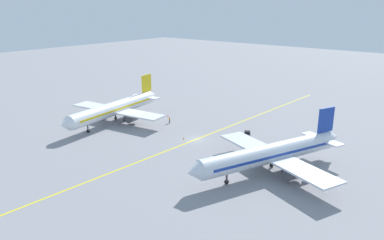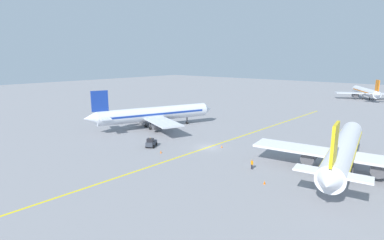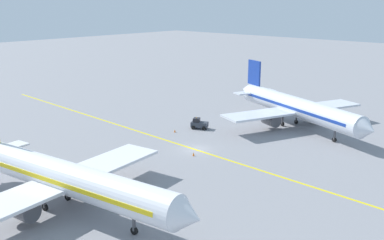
% 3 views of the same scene
% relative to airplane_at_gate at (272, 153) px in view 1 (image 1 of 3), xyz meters
% --- Properties ---
extents(ground_plane, '(400.00, 400.00, 0.00)m').
position_rel_airplane_at_gate_xyz_m(ground_plane, '(21.84, -4.78, -3.71)').
color(ground_plane, gray).
extents(apron_yellow_centreline, '(5.49, 119.91, 0.01)m').
position_rel_airplane_at_gate_xyz_m(apron_yellow_centreline, '(21.84, -4.78, -3.71)').
color(apron_yellow_centreline, yellow).
rests_on(apron_yellow_centreline, ground).
extents(airplane_at_gate, '(28.00, 34.21, 10.60)m').
position_rel_airplane_at_gate_xyz_m(airplane_at_gate, '(0.00, 0.00, 0.00)').
color(airplane_at_gate, silver).
rests_on(airplane_at_gate, ground).
extents(airplane_adjacent_stand, '(28.46, 35.50, 10.60)m').
position_rel_airplane_at_gate_xyz_m(airplane_adjacent_stand, '(46.75, -1.77, 0.00)').
color(airplane_adjacent_stand, white).
rests_on(airplane_adjacent_stand, ground).
extents(baggage_tug_dark, '(2.78, 3.35, 2.11)m').
position_rel_airplane_at_gate_xyz_m(baggage_tug_dark, '(12.65, -12.22, -2.81)').
color(baggage_tug_dark, '#333842').
rests_on(baggage_tug_dark, ground).
extents(ground_crew_worker, '(0.54, 0.35, 1.68)m').
position_rel_airplane_at_gate_xyz_m(ground_crew_worker, '(35.03, -10.01, -2.80)').
color(ground_crew_worker, '#23232D').
rests_on(ground_crew_worker, ground).
extents(traffic_cone_near_nose, '(0.32, 0.32, 0.55)m').
position_rel_airplane_at_gate_xyz_m(traffic_cone_near_nose, '(24.16, -3.10, -3.43)').
color(traffic_cone_near_nose, orange).
rests_on(traffic_cone_near_nose, ground).
extents(traffic_cone_mid_apron, '(0.32, 0.32, 0.55)m').
position_rel_airplane_at_gate_xyz_m(traffic_cone_mid_apron, '(17.23, -13.84, -3.43)').
color(traffic_cone_mid_apron, orange).
rests_on(traffic_cone_mid_apron, ground).
extents(traffic_cone_by_wingtip, '(0.32, 0.32, 0.55)m').
position_rel_airplane_at_gate_xyz_m(traffic_cone_by_wingtip, '(39.46, -14.16, -3.43)').
color(traffic_cone_by_wingtip, orange).
rests_on(traffic_cone_by_wingtip, ground).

